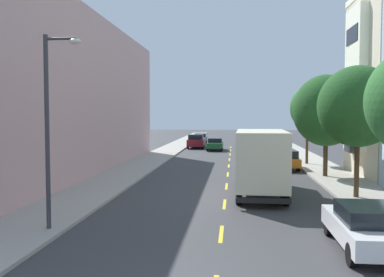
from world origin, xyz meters
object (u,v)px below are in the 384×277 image
at_px(parked_sedan_champagne, 278,152).
at_px(parked_wagon_navy, 265,141).
at_px(street_tree_third, 326,110).
at_px(parked_pickup_burgundy, 196,141).
at_px(parked_wagon_orange, 284,159).
at_px(parked_sedan_white, 366,226).
at_px(delivery_box_truck, 261,158).
at_px(street_lamp, 51,117).
at_px(moving_forest_sedan, 215,144).
at_px(parked_sedan_black, 261,138).
at_px(street_tree_farthest, 308,108).
at_px(parked_sedan_teal, 200,138).
at_px(street_tree_second, 358,107).

bearing_deg(parked_sedan_champagne, parked_wagon_navy, 90.46).
height_order(street_tree_third, parked_pickup_burgundy, street_tree_third).
bearing_deg(parked_wagon_orange, parked_sedan_champagne, 88.55).
bearing_deg(parked_pickup_burgundy, parked_sedan_champagne, -57.82).
height_order(parked_wagon_navy, parked_wagon_orange, same).
bearing_deg(parked_sedan_white, delivery_box_truck, 106.88).
relative_size(street_lamp, parked_pickup_burgundy, 1.28).
xyz_separation_m(delivery_box_truck, parked_wagon_orange, (2.48, 11.04, -1.11)).
distance_m(street_lamp, parked_wagon_orange, 21.69).
xyz_separation_m(parked_pickup_burgundy, parked_wagon_orange, (8.54, -19.90, -0.02)).
relative_size(parked_pickup_burgundy, moving_forest_sedan, 1.18).
distance_m(parked_pickup_burgundy, parked_sedan_black, 12.46).
xyz_separation_m(delivery_box_truck, moving_forest_sedan, (-3.59, 27.82, -1.16)).
height_order(street_tree_third, street_tree_farthest, street_tree_third).
bearing_deg(parked_wagon_orange, parked_wagon_navy, 89.93).
relative_size(delivery_box_truck, parked_sedan_champagne, 1.72).
bearing_deg(parked_sedan_white, parked_pickup_burgundy, 102.39).
bearing_deg(parked_sedan_champagne, delivery_box_truck, -98.75).
distance_m(parked_sedan_champagne, moving_forest_sedan, 12.38).
distance_m(parked_wagon_navy, parked_sedan_teal, 11.05).
bearing_deg(parked_sedan_teal, moving_forest_sedan, -77.27).
bearing_deg(street_tree_third, street_tree_farthest, 90.00).
relative_size(parked_sedan_teal, parked_sedan_black, 1.00).
distance_m(street_tree_third, delivery_box_truck, 8.35).
distance_m(street_lamp, parked_sedan_champagne, 27.20).
relative_size(street_tree_farthest, parked_wagon_navy, 1.34).
relative_size(street_tree_third, parked_sedan_teal, 1.47).
distance_m(parked_sedan_white, parked_wagon_orange, 19.87).
height_order(parked_sedan_teal, parked_wagon_orange, parked_wagon_orange).
distance_m(street_tree_second, street_lamp, 14.24).
bearing_deg(street_tree_farthest, parked_sedan_teal, 112.71).
bearing_deg(parked_pickup_burgundy, delivery_box_truck, -78.92).
height_order(street_tree_farthest, parked_sedan_champagne, street_tree_farthest).
height_order(parked_sedan_white, parked_wagon_orange, parked_wagon_orange).
xyz_separation_m(street_tree_third, parked_sedan_teal, (-10.88, 33.20, -3.69)).
bearing_deg(delivery_box_truck, parked_sedan_black, 86.49).
height_order(street_tree_farthest, street_lamp, street_lamp).
distance_m(parked_pickup_burgundy, parked_sedan_teal, 8.74).
height_order(street_tree_third, delivery_box_truck, street_tree_third).
relative_size(street_tree_farthest, delivery_box_truck, 0.81).
height_order(parked_pickup_burgundy, parked_sedan_teal, parked_pickup_burgundy).
bearing_deg(street_tree_farthest, street_lamp, -119.88).
xyz_separation_m(delivery_box_truck, parked_sedan_black, (2.45, 40.04, -1.16)).
height_order(parked_pickup_burgundy, parked_sedan_black, parked_pickup_burgundy).
bearing_deg(parked_sedan_teal, parked_sedan_black, 2.34).
relative_size(street_tree_third, moving_forest_sedan, 1.48).
height_order(delivery_box_truck, parked_wagon_orange, delivery_box_truck).
bearing_deg(moving_forest_sedan, street_lamp, -96.64).
distance_m(parked_sedan_teal, moving_forest_sedan, 12.17).
relative_size(parked_sedan_champagne, parked_sedan_white, 1.00).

